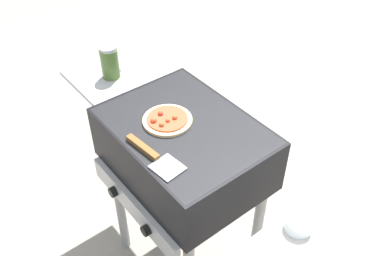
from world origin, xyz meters
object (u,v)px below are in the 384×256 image
(sauce_jar, at_px, (110,62))
(spatula, at_px, (153,155))
(topping_bowl_middle, at_px, (298,224))
(pizza_pepperoni, at_px, (167,120))
(grill, at_px, (181,151))

(sauce_jar, relative_size, spatula, 0.55)
(sauce_jar, xyz_separation_m, spatula, (0.53, -0.14, -0.06))
(spatula, relative_size, topping_bowl_middle, 2.73)
(pizza_pepperoni, bearing_deg, sauce_jar, -179.03)
(pizza_pepperoni, xyz_separation_m, spatula, (0.12, -0.15, -0.00))
(pizza_pepperoni, bearing_deg, topping_bowl_middle, 13.04)
(pizza_pepperoni, xyz_separation_m, sauce_jar, (-0.40, -0.01, 0.06))
(grill, xyz_separation_m, sauce_jar, (-0.44, -0.04, 0.22))
(grill, height_order, sauce_jar, sauce_jar)
(spatula, bearing_deg, pizza_pepperoni, 129.51)
(spatula, bearing_deg, topping_bowl_middle, 32.59)
(topping_bowl_middle, bearing_deg, grill, -169.32)
(grill, bearing_deg, topping_bowl_middle, 10.68)
(spatula, distance_m, topping_bowl_middle, 0.55)
(spatula, xyz_separation_m, topping_bowl_middle, (0.44, 0.28, -0.16))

